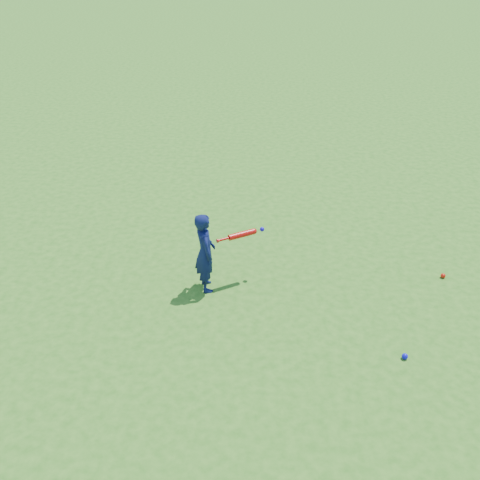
{
  "coord_description": "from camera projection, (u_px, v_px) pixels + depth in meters",
  "views": [
    {
      "loc": [
        1.24,
        -5.36,
        4.18
      ],
      "look_at": [
        0.81,
        0.6,
        0.6
      ],
      "focal_mm": 40.0,
      "sensor_mm": 36.0,
      "label": 1
    }
  ],
  "objects": [
    {
      "name": "bat_swing",
      "position": [
        244.0,
        234.0,
        6.89
      ],
      "size": [
        0.6,
        0.39,
        0.08
      ],
      "rotation": [
        0.0,
        0.0,
        0.55
      ],
      "color": "red",
      "rests_on": "ground"
    },
    {
      "name": "ground",
      "position": [
        174.0,
        302.0,
        6.82
      ],
      "size": [
        80.0,
        80.0,
        0.0
      ],
      "primitive_type": "plane",
      "color": "#32761C",
      "rests_on": "ground"
    },
    {
      "name": "child",
      "position": [
        205.0,
        252.0,
        6.8
      ],
      "size": [
        0.37,
        0.46,
        1.1
      ],
      "primitive_type": "imported",
      "rotation": [
        0.0,
        0.0,
        1.89
      ],
      "color": "#0F1647",
      "rests_on": "ground"
    },
    {
      "name": "ground_ball_blue",
      "position": [
        405.0,
        356.0,
        5.91
      ],
      "size": [
        0.07,
        0.07,
        0.07
      ],
      "primitive_type": "sphere",
      "color": "#100CDC",
      "rests_on": "ground"
    },
    {
      "name": "ground_ball_red",
      "position": [
        443.0,
        276.0,
        7.25
      ],
      "size": [
        0.07,
        0.07,
        0.07
      ],
      "primitive_type": "sphere",
      "color": "red",
      "rests_on": "ground"
    }
  ]
}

